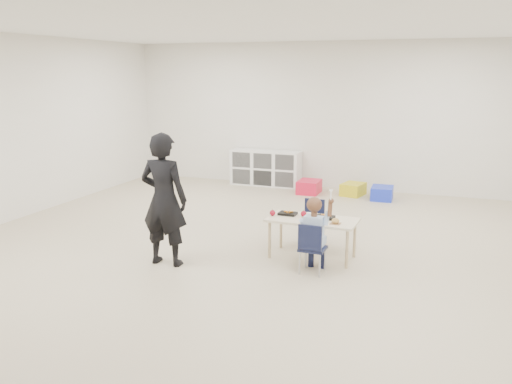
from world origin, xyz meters
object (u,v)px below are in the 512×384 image
(table, at_px, (312,238))
(cubby_shelf, at_px, (266,168))
(adult, at_px, (164,200))
(child, at_px, (313,233))
(chair_near, at_px, (313,248))

(table, bearing_deg, cubby_shelf, 118.62)
(table, xyz_separation_m, adult, (-1.58, -0.81, 0.53))
(child, relative_size, cubby_shelf, 0.67)
(table, bearing_deg, child, -72.97)
(child, bearing_deg, adult, -167.55)
(chair_near, bearing_deg, adult, -167.55)
(table, bearing_deg, chair_near, -72.97)
(child, bearing_deg, chair_near, 0.00)
(table, relative_size, child, 1.17)
(cubby_shelf, bearing_deg, chair_near, -64.59)
(table, distance_m, child, 0.56)
(table, bearing_deg, adult, -150.82)
(child, xyz_separation_m, adult, (-1.71, -0.32, 0.32))
(chair_near, height_order, child, child)
(chair_near, distance_m, child, 0.17)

